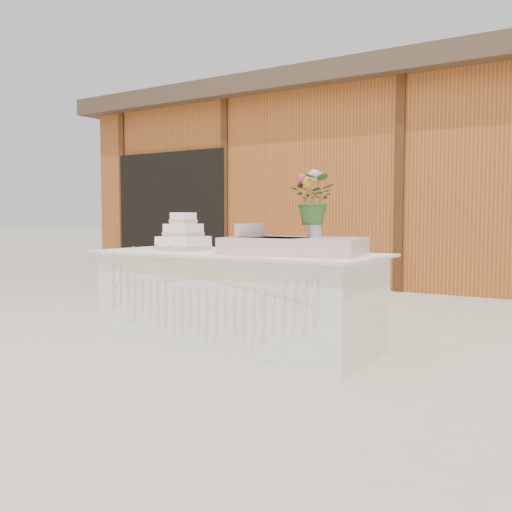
% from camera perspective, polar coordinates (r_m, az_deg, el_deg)
% --- Properties ---
extents(ground, '(80.00, 80.00, 0.00)m').
position_cam_1_polar(ground, '(4.74, -1.99, -8.94)').
color(ground, beige).
rests_on(ground, ground).
extents(barn, '(12.60, 4.60, 3.30)m').
position_cam_1_polar(barn, '(10.16, 17.78, 7.29)').
color(barn, '#AC5724').
rests_on(barn, ground).
extents(cake_table, '(2.40, 1.00, 0.77)m').
position_cam_1_polar(cake_table, '(4.66, -2.04, -4.30)').
color(cake_table, white).
rests_on(cake_table, ground).
extents(wedding_cake, '(0.36, 0.36, 0.32)m').
position_cam_1_polar(wedding_cake, '(4.92, -7.27, 1.86)').
color(wedding_cake, white).
rests_on(wedding_cake, cake_table).
extents(pink_cake_stand, '(0.32, 0.32, 0.23)m').
position_cam_1_polar(pink_cake_stand, '(4.57, -0.61, 1.97)').
color(pink_cake_stand, white).
rests_on(pink_cake_stand, cake_table).
extents(satin_runner, '(1.11, 0.76, 0.13)m').
position_cam_1_polar(satin_runner, '(4.33, 3.80, 1.01)').
color(satin_runner, beige).
rests_on(satin_runner, cake_table).
extents(flower_vase, '(0.11, 0.11, 0.15)m').
position_cam_1_polar(flower_vase, '(4.30, 5.89, 2.81)').
color(flower_vase, silver).
rests_on(flower_vase, satin_runner).
extents(bouquet, '(0.36, 0.32, 0.37)m').
position_cam_1_polar(bouquet, '(4.31, 5.92, 6.27)').
color(bouquet, '#305E25').
rests_on(bouquet, flower_vase).
extents(loose_flowers, '(0.23, 0.38, 0.02)m').
position_cam_1_polar(loose_flowers, '(5.34, -10.63, 0.92)').
color(loose_flowers, pink).
rests_on(loose_flowers, cake_table).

